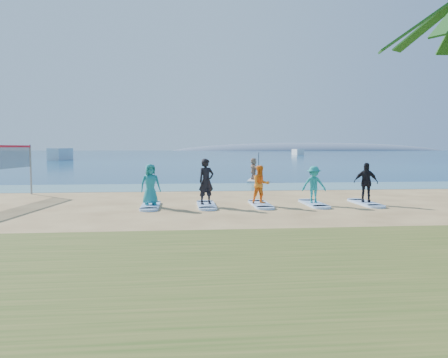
{
  "coord_description": "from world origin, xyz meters",
  "views": [
    {
      "loc": [
        -1.62,
        -15.41,
        2.38
      ],
      "look_at": [
        0.12,
        2.0,
        1.1
      ],
      "focal_mm": 35.0,
      "sensor_mm": 36.0,
      "label": 1
    }
  ],
  "objects": [
    {
      "name": "boat_offshore_a",
      "position": [
        -23.96,
        68.81,
        0.0
      ],
      "size": [
        2.92,
        7.62,
        2.2
      ],
      "primitive_type": "cube",
      "rotation": [
        0.0,
        0.0,
        -0.1
      ],
      "color": "silver",
      "rests_on": "ground"
    },
    {
      "name": "student_2",
      "position": [
        1.63,
        2.04,
        0.86
      ],
      "size": [
        0.84,
        0.7,
        1.55
      ],
      "primitive_type": "imported",
      "rotation": [
        0.0,
        0.0,
        0.16
      ],
      "color": "orange",
      "rests_on": "surfboard_2"
    },
    {
      "name": "student_0",
      "position": [
        -2.82,
        2.04,
        0.9
      ],
      "size": [
        0.91,
        0.73,
        1.63
      ],
      "primitive_type": "imported",
      "rotation": [
        0.0,
        0.0,
        0.3
      ],
      "color": "teal",
      "rests_on": "surfboard_0"
    },
    {
      "name": "student_4",
      "position": [
        6.07,
        2.04,
        0.91
      ],
      "size": [
        1.04,
        0.71,
        1.65
      ],
      "primitive_type": "imported",
      "rotation": [
        0.0,
        0.0,
        -0.35
      ],
      "color": "black",
      "rests_on": "surfboard_4"
    },
    {
      "name": "shallow_water",
      "position": [
        0.0,
        10.5,
        0.01
      ],
      "size": [
        600.0,
        600.0,
        0.0
      ],
      "primitive_type": "plane",
      "color": "teal",
      "rests_on": "ground"
    },
    {
      "name": "ocean",
      "position": [
        0.0,
        160.0,
        0.01
      ],
      "size": [
        600.0,
        600.0,
        0.0
      ],
      "primitive_type": "plane",
      "color": "navy",
      "rests_on": "ground"
    },
    {
      "name": "student_1",
      "position": [
        -0.6,
        2.04,
        1.01
      ],
      "size": [
        0.79,
        0.68,
        1.83
      ],
      "primitive_type": "imported",
      "rotation": [
        0.0,
        0.0,
        0.44
      ],
      "color": "black",
      "rests_on": "surfboard_1"
    },
    {
      "name": "island_ridge",
      "position": [
        95.0,
        300.0,
        0.0
      ],
      "size": [
        220.0,
        56.0,
        18.0
      ],
      "primitive_type": "ellipsoid",
      "color": "slate",
      "rests_on": "ground"
    },
    {
      "name": "ground",
      "position": [
        0.0,
        0.0,
        0.0
      ],
      "size": [
        600.0,
        600.0,
        0.0
      ],
      "primitive_type": "plane",
      "color": "tan",
      "rests_on": "ground"
    },
    {
      "name": "surfboard_0",
      "position": [
        -2.82,
        2.04,
        0.04
      ],
      "size": [
        0.7,
        2.2,
        0.09
      ],
      "primitive_type": "cube",
      "color": "#A4CAFF",
      "rests_on": "ground"
    },
    {
      "name": "paddleboard",
      "position": [
        3.46,
        14.66,
        0.06
      ],
      "size": [
        1.38,
        3.08,
        0.12
      ],
      "primitive_type": "cube",
      "rotation": [
        0.0,
        0.0,
        -0.24
      ],
      "color": "silver",
      "rests_on": "ground"
    },
    {
      "name": "surfboard_4",
      "position": [
        6.07,
        2.04,
        0.04
      ],
      "size": [
        0.7,
        2.2,
        0.09
      ],
      "primitive_type": "cube",
      "color": "#A4CAFF",
      "rests_on": "ground"
    },
    {
      "name": "surfboard_1",
      "position": [
        -0.6,
        2.04,
        0.04
      ],
      "size": [
        0.7,
        2.2,
        0.09
      ],
      "primitive_type": "cube",
      "color": "#A4CAFF",
      "rests_on": "ground"
    },
    {
      "name": "surfboard_3",
      "position": [
        3.85,
        2.04,
        0.04
      ],
      "size": [
        0.7,
        2.2,
        0.09
      ],
      "primitive_type": "cube",
      "color": "#A4CAFF",
      "rests_on": "ground"
    },
    {
      "name": "surfboard_2",
      "position": [
        1.63,
        2.04,
        0.04
      ],
      "size": [
        0.7,
        2.2,
        0.09
      ],
      "primitive_type": "cube",
      "color": "#A4CAFF",
      "rests_on": "ground"
    },
    {
      "name": "boat_offshore_b",
      "position": [
        35.29,
        119.67,
        0.0
      ],
      "size": [
        2.29,
        6.79,
        1.78
      ],
      "primitive_type": "cube",
      "rotation": [
        0.0,
        0.0,
        -0.01
      ],
      "color": "silver",
      "rests_on": "ground"
    },
    {
      "name": "paddleboarder",
      "position": [
        3.46,
        14.66,
        0.87
      ],
      "size": [
        0.73,
        1.46,
        1.51
      ],
      "primitive_type": "imported",
      "rotation": [
        0.0,
        0.0,
        1.78
      ],
      "color": "tan",
      "rests_on": "paddleboard"
    },
    {
      "name": "student_3",
      "position": [
        3.85,
        2.04,
        0.85
      ],
      "size": [
        1.04,
        0.69,
        1.51
      ],
      "primitive_type": "imported",
      "rotation": [
        0.0,
        0.0,
        -0.14
      ],
      "color": "teal",
      "rests_on": "surfboard_3"
    }
  ]
}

